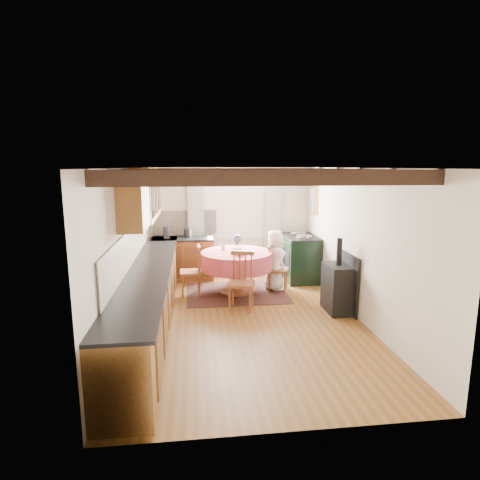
{
  "coord_description": "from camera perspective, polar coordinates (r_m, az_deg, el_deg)",
  "views": [
    {
      "loc": [
        -0.8,
        -5.91,
        2.42
      ],
      "look_at": [
        0.0,
        0.8,
        1.15
      ],
      "focal_mm": 29.32,
      "sensor_mm": 36.0,
      "label": 1
    }
  ],
  "objects": [
    {
      "name": "wall_cabinet_glass",
      "position": [
        7.17,
        -13.52,
        6.59
      ],
      "size": [
        0.34,
        1.8,
        0.9
      ],
      "primitive_type": "cube",
      "color": "#A26524",
      "rests_on": "wall_left"
    },
    {
      "name": "beam_c",
      "position": [
        5.97,
        0.92,
        9.58
      ],
      "size": [
        3.6,
        0.16,
        0.16
      ],
      "primitive_type": "cube",
      "color": "black",
      "rests_on": "ceiling"
    },
    {
      "name": "chair_right",
      "position": [
        7.73,
        5.59,
        -4.09
      ],
      "size": [
        0.52,
        0.51,
        0.92
      ],
      "primitive_type": null,
      "rotation": [
        0.0,
        0.0,
        1.23
      ],
      "color": "brown",
      "rests_on": "floor"
    },
    {
      "name": "canister_wide",
      "position": [
        8.47,
        -7.62,
        0.99
      ],
      "size": [
        0.17,
        0.17,
        0.19
      ],
      "primitive_type": "cylinder",
      "color": "#262628",
      "rests_on": "worktop_back"
    },
    {
      "name": "beam_e",
      "position": [
        7.95,
        -1.04,
        9.85
      ],
      "size": [
        3.6,
        0.16,
        0.16
      ],
      "primitive_type": "cube",
      "color": "black",
      "rests_on": "ceiling"
    },
    {
      "name": "rug",
      "position": [
        7.68,
        -0.5,
        -7.68
      ],
      "size": [
        1.91,
        1.48,
        0.01
      ],
      "primitive_type": "cube",
      "color": "black",
      "rests_on": "floor"
    },
    {
      "name": "chair_near",
      "position": [
        6.69,
        0.17,
        -6.04
      ],
      "size": [
        0.53,
        0.55,
        1.0
      ],
      "primitive_type": null,
      "rotation": [
        0.0,
        0.0,
        -0.27
      ],
      "color": "brown",
      "rests_on": "floor"
    },
    {
      "name": "beam_d",
      "position": [
        6.96,
        -0.2,
        9.74
      ],
      "size": [
        3.6,
        0.16,
        0.16
      ],
      "primitive_type": "cube",
      "color": "black",
      "rests_on": "ceiling"
    },
    {
      "name": "window_pane",
      "position": [
        8.74,
        -0.86,
        5.26
      ],
      "size": [
        1.2,
        0.01,
        1.4
      ],
      "primitive_type": "cube",
      "color": "white",
      "rests_on": "wall_back"
    },
    {
      "name": "beam_a",
      "position": [
        3.99,
        4.82,
        9.0
      ],
      "size": [
        3.6,
        0.16,
        0.16
      ],
      "primitive_type": "cube",
      "color": "black",
      "rests_on": "ceiling"
    },
    {
      "name": "base_cabinet_back",
      "position": [
        8.6,
        -8.29,
        -2.78
      ],
      "size": [
        1.3,
        0.6,
        0.88
      ],
      "primitive_type": "cube",
      "color": "#A26524",
      "rests_on": "floor"
    },
    {
      "name": "canister_tall",
      "position": [
        8.42,
        -10.63,
        1.07
      ],
      "size": [
        0.15,
        0.15,
        0.25
      ],
      "primitive_type": "cylinder",
      "color": "#262628",
      "rests_on": "worktop_back"
    },
    {
      "name": "dining_table",
      "position": [
        7.56,
        -0.5,
        -4.78
      ],
      "size": [
        1.36,
        1.36,
        0.82
      ],
      "primitive_type": null,
      "color": "#C42D50",
      "rests_on": "floor"
    },
    {
      "name": "splash_left",
      "position": [
        6.41,
        -15.47,
        -0.73
      ],
      "size": [
        0.02,
        4.5,
        0.55
      ],
      "primitive_type": "cube",
      "color": "beige",
      "rests_on": "wall_left"
    },
    {
      "name": "bowl_a",
      "position": [
        7.19,
        -0.11,
        -2.0
      ],
      "size": [
        0.31,
        0.31,
        0.05
      ],
      "primitive_type": "imported",
      "rotation": [
        0.0,
        0.0,
        2.34
      ],
      "color": "silver",
      "rests_on": "dining_table"
    },
    {
      "name": "bowl_b",
      "position": [
        7.44,
        -0.45,
        -1.52
      ],
      "size": [
        0.22,
        0.22,
        0.07
      ],
      "primitive_type": "imported",
      "rotation": [
        0.0,
        0.0,
        1.55
      ],
      "color": "silver",
      "rests_on": "dining_table"
    },
    {
      "name": "worktop_left",
      "position": [
        6.14,
        -12.97,
        -3.97
      ],
      "size": [
        0.64,
        5.3,
        0.04
      ],
      "primitive_type": "cube",
      "color": "black",
      "rests_on": "base_cabinet_left"
    },
    {
      "name": "cast_iron_stove",
      "position": [
        6.78,
        14.09,
        -5.0
      ],
      "size": [
        0.38,
        0.63,
        1.26
      ],
      "primitive_type": null,
      "color": "black",
      "rests_on": "floor"
    },
    {
      "name": "cup",
      "position": [
        7.68,
        -2.47,
        -1.02
      ],
      "size": [
        0.15,
        0.15,
        0.1
      ],
      "primitive_type": "imported",
      "rotation": [
        0.0,
        0.0,
        3.8
      ],
      "color": "silver",
      "rests_on": "dining_table"
    },
    {
      "name": "curtain_left",
      "position": [
        8.66,
        -6.39,
        1.82
      ],
      "size": [
        0.35,
        0.1,
        2.1
      ],
      "primitive_type": "cube",
      "color": "silver",
      "rests_on": "wall_back"
    },
    {
      "name": "worktop_back",
      "position": [
        8.48,
        -8.37,
        0.21
      ],
      "size": [
        1.3,
        0.64,
        0.04
      ],
      "primitive_type": "cube",
      "color": "black",
      "rests_on": "base_cabinet_back"
    },
    {
      "name": "splash_back",
      "position": [
        8.73,
        -8.05,
        2.51
      ],
      "size": [
        1.4,
        0.02,
        0.55
      ],
      "primitive_type": "cube",
      "color": "beige",
      "rests_on": "wall_back"
    },
    {
      "name": "aga_range",
      "position": [
        8.57,
        8.76,
        -2.5
      ],
      "size": [
        0.69,
        1.06,
        0.98
      ],
      "primitive_type": null,
      "color": "black",
      "rests_on": "floor"
    },
    {
      "name": "child_far",
      "position": [
        8.33,
        -0.45,
        -2.61
      ],
      "size": [
        0.4,
        0.29,
        1.02
      ],
      "primitive_type": "imported",
      "rotation": [
        0.0,
        0.0,
        3.02
      ],
      "color": "#293D46",
      "rests_on": "floor"
    },
    {
      "name": "curtain_rod",
      "position": [
        8.61,
        -0.81,
        9.18
      ],
      "size": [
        2.0,
        0.03,
        0.03
      ],
      "primitive_type": "cylinder",
      "rotation": [
        0.0,
        1.57,
        0.0
      ],
      "color": "black",
      "rests_on": "wall_back"
    },
    {
      "name": "wall_right",
      "position": [
        6.57,
        16.64,
        -0.51
      ],
      "size": [
        0.0,
        5.5,
        2.4
      ],
      "primitive_type": "cube",
      "color": "silver",
      "rests_on": "ground"
    },
    {
      "name": "ceiling",
      "position": [
        5.96,
        0.92,
        10.44
      ],
      "size": [
        3.6,
        5.5,
        0.0
      ],
      "primitive_type": "cube",
      "color": "white",
      "rests_on": "ground"
    },
    {
      "name": "chair_left",
      "position": [
        7.52,
        -7.21,
        -4.39
      ],
      "size": [
        0.44,
        0.42,
        0.96
      ],
      "primitive_type": null,
      "rotation": [
        0.0,
        0.0,
        -1.54
      ],
      "color": "brown",
      "rests_on": "floor"
    },
    {
      "name": "base_cabinet_left",
      "position": [
        6.27,
        -12.97,
        -8.04
      ],
      "size": [
        0.6,
        5.3,
        0.88
      ],
      "primitive_type": "cube",
      "color": "#A26524",
      "rests_on": "floor"
    },
    {
      "name": "wall_cabinet_solid",
      "position": [
        5.7,
        -15.21,
        5.03
      ],
      "size": [
        0.34,
        0.9,
        0.7
      ],
      "primitive_type": "cube",
      "color": "#A26524",
      "rests_on": "wall_left"
    },
    {
      "name": "beam_b",
      "position": [
        4.98,
        2.49,
        9.35
      ],
      "size": [
        3.6,
        0.16,
        0.16
      ],
      "primitive_type": "cube",
      "color": "black",
      "rests_on": "ceiling"
    },
    {
      "name": "wall_picture",
      "position": [
        8.63,
        10.6,
        5.68
      ],
      "size": [
        0.04,
        0.5,
        0.6
      ],
      "primitive_type": "cube",
      "color": "gold",
      "rests_on": "wall_right"
    },
    {
      "name": "floor",
      "position": [
        6.44,
        0.86,
        -11.44
      ],
      "size": [
        3.6,
        5.5,
        0.0
      ],
      "primitive_type": "cube",
      "color": "brown",
      "rests_on": "ground"
    },
    {
      "name": "window_frame",
      "position": [
        8.73,
        -0.85,
        5.26
      ],
      "size": [
        1.34,
        0.03,
        1.54
      ],
      "primitive_type": "cube",
      "color": "white",
      "rests_on": "wall_back"
    },
    {
      "name": "wall_plate",
      "position": [
        8.86,
        5.31,
        5.94
      ],
      "size": [
        0.3,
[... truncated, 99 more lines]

